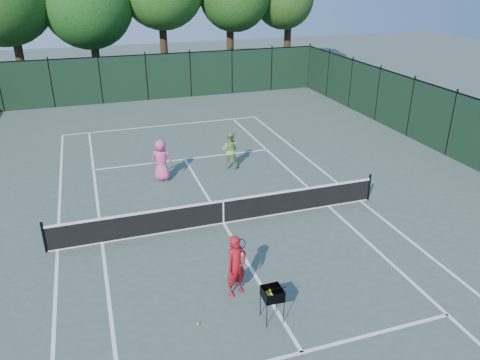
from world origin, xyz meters
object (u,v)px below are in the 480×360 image
object	(u,v)px
player_pink	(161,160)
loose_ball_midcourt	(198,324)
player_green	(230,150)
ball_hopper	(272,294)
coach	(236,266)

from	to	relation	value
player_pink	loose_ball_midcourt	size ratio (longest dim) A/B	26.06
player_green	loose_ball_midcourt	size ratio (longest dim) A/B	24.43
ball_hopper	loose_ball_midcourt	distance (m)	2.01
coach	loose_ball_midcourt	xyz separation A→B (m)	(-1.30, -0.91, -0.85)
loose_ball_midcourt	coach	bearing A→B (deg)	34.85
player_pink	loose_ball_midcourt	xyz separation A→B (m)	(-0.69, -9.14, -0.85)
player_pink	player_green	size ratio (longest dim) A/B	1.07
player_pink	ball_hopper	bearing A→B (deg)	120.14
player_green	loose_ball_midcourt	xyz separation A→B (m)	(-3.81, -9.52, -0.80)
player_pink	loose_ball_midcourt	world-z (taller)	player_pink
player_green	loose_ball_midcourt	bearing A→B (deg)	101.69
ball_hopper	loose_ball_midcourt	size ratio (longest dim) A/B	13.83
player_green	ball_hopper	bearing A→B (deg)	112.14
coach	player_pink	distance (m)	8.25
coach	player_green	bearing A→B (deg)	50.94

